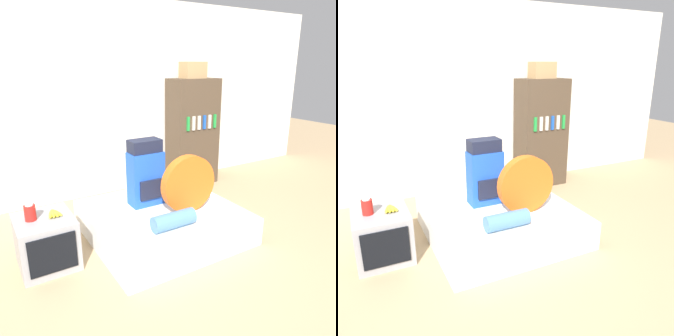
% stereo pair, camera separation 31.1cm
% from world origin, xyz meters
% --- Properties ---
extents(ground_plane, '(16.00, 16.00, 0.00)m').
position_xyz_m(ground_plane, '(0.00, 0.00, 0.00)').
color(ground_plane, tan).
extents(wall_back, '(8.00, 0.05, 2.60)m').
position_xyz_m(wall_back, '(0.00, 2.11, 1.30)').
color(wall_back, silver).
rests_on(wall_back, ground_plane).
extents(bed, '(1.50, 1.45, 0.29)m').
position_xyz_m(bed, '(0.22, 0.63, 0.15)').
color(bed, white).
rests_on(bed, ground_plane).
extents(backpack, '(0.36, 0.25, 0.72)m').
position_xyz_m(backpack, '(0.15, 0.85, 0.64)').
color(backpack, blue).
rests_on(backpack, bed).
extents(tent_bag, '(0.60, 0.10, 0.60)m').
position_xyz_m(tent_bag, '(0.44, 0.46, 0.59)').
color(tent_bag, '#E05B19').
rests_on(tent_bag, bed).
extents(sleeping_roll, '(0.43, 0.16, 0.16)m').
position_xyz_m(sleeping_roll, '(0.10, 0.22, 0.37)').
color(sleeping_roll, teal).
rests_on(sleeping_roll, bed).
extents(television, '(0.50, 0.54, 0.47)m').
position_xyz_m(television, '(-0.96, 0.69, 0.23)').
color(television, '#939399').
rests_on(television, ground_plane).
extents(canister, '(0.10, 0.10, 0.16)m').
position_xyz_m(canister, '(-1.06, 0.72, 0.54)').
color(canister, red).
rests_on(canister, television).
extents(banana_bunch, '(0.14, 0.18, 0.04)m').
position_xyz_m(banana_bunch, '(-0.87, 0.71, 0.49)').
color(banana_bunch, yellow).
rests_on(banana_bunch, television).
extents(bookshelf, '(0.71, 0.45, 1.57)m').
position_xyz_m(bookshelf, '(1.45, 1.82, 0.79)').
color(bookshelf, '#473828').
rests_on(bookshelf, ground_plane).
extents(cardboard_box, '(0.34, 0.23, 0.23)m').
position_xyz_m(cardboard_box, '(1.44, 1.83, 1.68)').
color(cardboard_box, '#A88456').
rests_on(cardboard_box, bookshelf).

